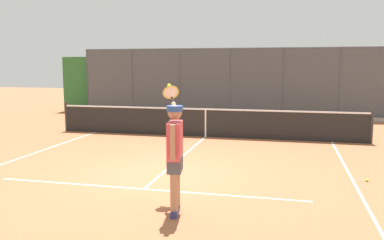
{
  "coord_description": "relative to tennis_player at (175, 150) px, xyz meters",
  "views": [
    {
      "loc": [
        -2.69,
        8.33,
        2.4
      ],
      "look_at": [
        -0.38,
        -1.36,
        1.05
      ],
      "focal_mm": 38.03,
      "sensor_mm": 36.0,
      "label": 1
    }
  ],
  "objects": [
    {
      "name": "ground_plane",
      "position": [
        0.94,
        -2.18,
        -1.05
      ],
      "size": [
        60.0,
        60.0,
        0.0
      ],
      "primitive_type": "plane",
      "color": "#A8603D"
    },
    {
      "name": "tennis_player",
      "position": [
        0.0,
        0.0,
        0.0
      ],
      "size": [
        0.64,
        1.39,
        2.06
      ],
      "rotation": [
        0.0,
        0.0,
        -1.41
      ],
      "color": "navy",
      "rests_on": "ground"
    },
    {
      "name": "tennis_ball_near_net",
      "position": [
        -3.39,
        -2.64,
        -1.02
      ],
      "size": [
        0.07,
        0.07,
        0.07
      ],
      "primitive_type": "sphere",
      "color": "#D6E042",
      "rests_on": "ground"
    },
    {
      "name": "tennis_net",
      "position": [
        0.94,
        -7.08,
        -0.56
      ],
      "size": [
        10.48,
        0.09,
        1.07
      ],
      "color": "#2D2D2D",
      "rests_on": "ground"
    },
    {
      "name": "court_line_markings",
      "position": [
        0.94,
        -0.84,
        -1.05
      ],
      "size": [
        8.16,
        10.95,
        0.01
      ],
      "color": "white",
      "rests_on": "ground"
    },
    {
      "name": "fence_backdrop",
      "position": [
        0.94,
        -13.35,
        0.35
      ],
      "size": [
        17.54,
        1.37,
        3.19
      ],
      "color": "#474C51",
      "rests_on": "ground"
    }
  ]
}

